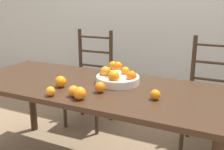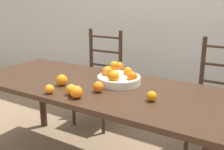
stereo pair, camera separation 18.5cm
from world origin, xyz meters
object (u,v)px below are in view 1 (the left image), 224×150
orange_loose_2 (73,91)px  orange_loose_4 (61,82)px  fruit_bowl (117,78)px  orange_loose_5 (50,91)px  chair_right (210,100)px  chair_left (90,82)px  orange_loose_1 (155,95)px  orange_loose_3 (100,87)px  orange_loose_0 (80,93)px

orange_loose_2 → orange_loose_4: 0.22m
fruit_bowl → orange_loose_4: bearing=-142.6°
orange_loose_4 → orange_loose_5: bearing=-74.7°
orange_loose_4 → chair_right: size_ratio=0.08×
fruit_bowl → chair_left: (-0.62, 0.64, -0.30)m
orange_loose_4 → orange_loose_1: bearing=4.9°
orange_loose_1 → orange_loose_3: 0.38m
orange_loose_4 → fruit_bowl: bearing=37.4°
orange_loose_0 → orange_loose_4: same height
orange_loose_3 → orange_loose_2: bearing=-130.2°
orange_loose_1 → orange_loose_2: orange_loose_2 is taller
orange_loose_1 → chair_left: 1.31m
orange_loose_4 → chair_left: (-0.29, 0.90, -0.30)m
chair_left → orange_loose_5: bearing=-74.4°
orange_loose_2 → chair_left: bearing=115.2°
chair_left → orange_loose_0: bearing=-64.4°
orange_loose_3 → chair_left: bearing=124.3°
orange_loose_2 → orange_loose_5: orange_loose_2 is taller
fruit_bowl → orange_loose_1: (0.35, -0.20, -0.01)m
orange_loose_0 → orange_loose_5: size_ratio=1.31×
fruit_bowl → chair_left: size_ratio=0.32×
orange_loose_3 → orange_loose_5: (-0.26, -0.20, -0.01)m
orange_loose_5 → orange_loose_1: bearing=20.1°
orange_loose_1 → orange_loose_2: (-0.49, -0.17, 0.00)m
orange_loose_1 → orange_loose_5: orange_loose_1 is taller
orange_loose_1 → orange_loose_3: (-0.38, -0.03, 0.00)m
orange_loose_3 → orange_loose_0: bearing=-107.2°
fruit_bowl → chair_right: bearing=46.1°
fruit_bowl → orange_loose_4: fruit_bowl is taller
fruit_bowl → orange_loose_5: (-0.28, -0.43, -0.01)m
orange_loose_3 → orange_loose_4: size_ratio=0.90×
orange_loose_5 → chair_right: chair_right is taller
orange_loose_1 → orange_loose_4: bearing=-175.1°
orange_loose_3 → chair_left: chair_left is taller
fruit_bowl → orange_loose_0: 0.41m
orange_loose_2 → chair_left: 1.16m
orange_loose_3 → orange_loose_4: bearing=-175.6°
chair_left → chair_right: same height
orange_loose_2 → chair_left: chair_left is taller
orange_loose_3 → orange_loose_1: bearing=5.2°
orange_loose_0 → orange_loose_4: size_ratio=1.00×
orange_loose_2 → fruit_bowl: bearing=68.7°
orange_loose_0 → orange_loose_2: (-0.07, 0.03, -0.00)m
orange_loose_0 → orange_loose_4: 0.29m
orange_loose_0 → chair_left: (-0.54, 1.04, -0.30)m
fruit_bowl → orange_loose_2: bearing=-111.3°
chair_right → orange_loose_1: bearing=-108.7°
orange_loose_4 → orange_loose_0: bearing=-29.9°
orange_loose_1 → chair_left: chair_left is taller
orange_loose_3 → orange_loose_4: (-0.31, -0.02, 0.00)m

